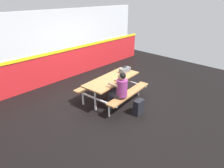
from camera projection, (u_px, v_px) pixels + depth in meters
The scene contains 6 objects.
ground_plane at pixel (119, 96), 6.43m from camera, with size 10.00×10.00×0.02m, color black.
accent_backdrop at pixel (71, 46), 7.49m from camera, with size 8.00×0.14×2.60m.
picnic_table_main at pixel (112, 83), 5.95m from camera, with size 1.98×1.73×0.74m.
student_nearer at pixel (120, 89), 5.32m from camera, with size 0.39×0.54×1.21m.
toolbox_grey at pixel (125, 70), 6.34m from camera, with size 0.40×0.18×0.18m.
backpack_dark at pixel (138, 107), 5.37m from camera, with size 0.30×0.22×0.44m.
Camera 1 is at (-4.24, -3.73, 3.09)m, focal length 30.99 mm.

